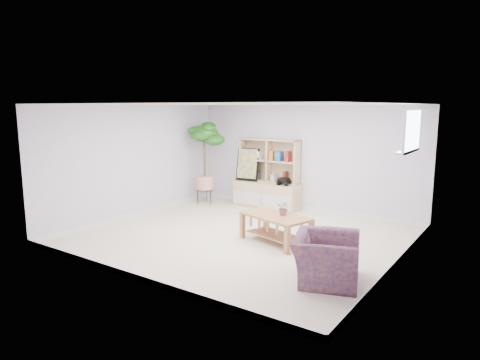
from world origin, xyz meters
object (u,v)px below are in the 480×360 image
Objects in this scene: coffee_table at (276,229)px; floor_tree at (205,163)px; storage_unit at (267,174)px; armchair at (326,255)px.

coffee_table is 0.60× the size of floor_tree.
armchair is (2.90, -3.24, -0.44)m from storage_unit.
floor_tree is (-1.46, -0.50, 0.19)m from storage_unit.
armchair reaches higher than coffee_table.
armchair is at bearing -21.51° from coffee_table.
armchair is (1.40, -1.07, 0.12)m from coffee_table.
storage_unit is at bearing 23.19° from armchair.
storage_unit is 4.37m from armchair.
armchair is (4.36, -2.74, -0.64)m from floor_tree.
coffee_table is at bearing -29.44° from floor_tree.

